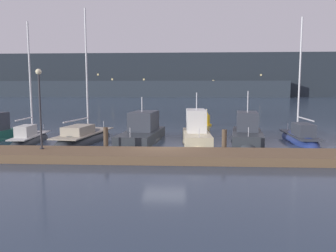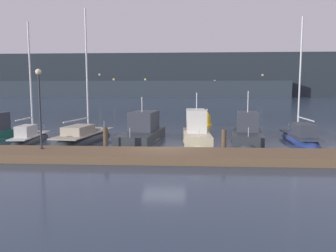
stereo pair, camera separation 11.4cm
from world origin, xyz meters
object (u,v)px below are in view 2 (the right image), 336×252
at_px(motorboat_berth_7, 247,136).
at_px(sailboat_berth_8, 300,139).
at_px(sailboat_berth_4, 85,140).
at_px(dock_lamppost, 39,96).
at_px(motorboat_berth_6, 196,136).
at_px(channel_buoy, 207,120).
at_px(motorboat_berth_5, 142,136).
at_px(sailboat_berth_3, 30,140).

bearing_deg(motorboat_berth_7, sailboat_berth_8, 0.78).
bearing_deg(sailboat_berth_8, sailboat_berth_4, -176.57).
bearing_deg(dock_lamppost, motorboat_berth_6, 32.60).
distance_m(sailboat_berth_4, motorboat_berth_6, 8.07).
xyz_separation_m(motorboat_berth_7, channel_buoy, (-2.35, 9.73, 0.25)).
xyz_separation_m(sailboat_berth_4, sailboat_berth_8, (15.55, 0.93, 0.05)).
bearing_deg(sailboat_berth_8, dock_lamppost, -158.63).
xyz_separation_m(motorboat_berth_5, sailboat_berth_8, (11.41, 0.47, -0.24)).
bearing_deg(motorboat_berth_6, motorboat_berth_7, 10.81).
xyz_separation_m(sailboat_berth_3, sailboat_berth_4, (3.69, 0.70, -0.05)).
distance_m(sailboat_berth_4, dock_lamppost, 6.37).
distance_m(sailboat_berth_3, dock_lamppost, 6.46).
bearing_deg(channel_buoy, sailboat_berth_3, -139.20).
bearing_deg(motorboat_berth_7, motorboat_berth_6, -169.19).
bearing_deg(channel_buoy, motorboat_berth_6, -97.40).
xyz_separation_m(motorboat_berth_5, dock_lamppost, (-4.84, -5.89, 2.98)).
xyz_separation_m(sailboat_berth_3, channel_buoy, (13.11, 11.31, 0.47)).
height_order(sailboat_berth_3, sailboat_berth_4, sailboat_berth_4).
height_order(sailboat_berth_3, motorboat_berth_6, sailboat_berth_3).
height_order(sailboat_berth_3, dock_lamppost, sailboat_berth_3).
relative_size(sailboat_berth_4, dock_lamppost, 2.34).
relative_size(motorboat_berth_5, dock_lamppost, 1.67).
bearing_deg(sailboat_berth_3, sailboat_berth_4, 10.73).
relative_size(channel_buoy, dock_lamppost, 0.39).
xyz_separation_m(motorboat_berth_5, motorboat_berth_7, (7.62, 0.42, -0.02)).
relative_size(motorboat_berth_6, dock_lamppost, 1.40).
height_order(sailboat_berth_4, motorboat_berth_7, sailboat_berth_4).
distance_m(channel_buoy, dock_lamppost, 19.16).
bearing_deg(motorboat_berth_7, motorboat_berth_5, -176.86).
height_order(sailboat_berth_3, sailboat_berth_8, sailboat_berth_8).
height_order(motorboat_berth_5, sailboat_berth_8, sailboat_berth_8).
bearing_deg(channel_buoy, motorboat_berth_7, -76.44).
height_order(motorboat_berth_5, motorboat_berth_6, motorboat_berth_6).
bearing_deg(dock_lamppost, channel_buoy, 57.77).
bearing_deg(dock_lamppost, motorboat_berth_5, 50.59).
distance_m(sailboat_berth_3, sailboat_berth_4, 3.75).
bearing_deg(sailboat_berth_8, channel_buoy, 122.35).
xyz_separation_m(sailboat_berth_3, motorboat_berth_6, (11.75, 0.87, 0.31)).
bearing_deg(channel_buoy, motorboat_berth_5, -117.45).
distance_m(motorboat_berth_6, channel_buoy, 10.53).
xyz_separation_m(sailboat_berth_4, motorboat_berth_7, (11.77, 0.88, 0.27)).
bearing_deg(sailboat_berth_8, motorboat_berth_5, -177.64).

